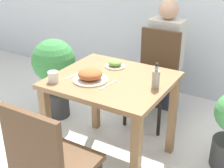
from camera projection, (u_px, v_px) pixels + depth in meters
The scene contains 12 objects.
ground_plane at pixel (112, 158), 2.66m from camera, with size 16.00×16.00×0.00m, color silver.
dining_table at pixel (112, 93), 2.40m from camera, with size 0.87×0.78×0.75m.
chair_near at pixel (49, 163), 1.80m from camera, with size 0.42×0.42×0.91m.
chair_far at pixel (154, 72), 3.04m from camera, with size 0.42×0.42×0.91m.
food_plate at pixel (90, 75), 2.29m from camera, with size 0.26×0.26×0.09m.
side_plate at pixel (115, 64), 2.54m from camera, with size 0.16×0.16×0.06m.
drink_cup at pixel (53, 77), 2.27m from camera, with size 0.08×0.08×0.08m.
sauce_bottle at pixel (156, 78), 2.16m from camera, with size 0.05×0.05×0.19m.
fork_utensil at pixel (73, 76), 2.38m from camera, with size 0.02×0.18×0.00m.
spoon_utensil at pixel (109, 85), 2.23m from camera, with size 0.03×0.19×0.00m.
potted_plant_left at pixel (54, 69), 3.09m from camera, with size 0.43×0.43×0.83m.
person_figure at pixel (165, 56), 3.27m from camera, with size 0.34×0.22×1.17m.
Camera 1 is at (1.09, -1.85, 1.70)m, focal length 50.00 mm.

